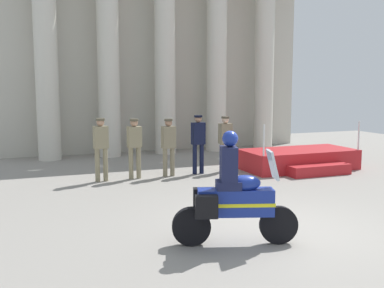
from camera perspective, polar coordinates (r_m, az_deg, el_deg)
The scene contains 9 objects.
ground_plane at distance 8.65m, azimuth 10.43°, elevation -10.38°, with size 28.00×28.00×0.00m, color gray.
colonnade_backdrop at distance 17.99m, azimuth -3.94°, elevation 11.91°, with size 12.44×1.64×7.66m.
reviewing_stand at distance 14.59m, azimuth 13.36°, elevation -1.96°, with size 3.52×2.17×1.52m.
officer_in_row_0 at distance 12.56m, azimuth -11.37°, elevation -0.04°, with size 0.40×0.26×1.74m.
officer_in_row_1 at distance 12.79m, azimuth -7.23°, elevation 0.06°, with size 0.40×0.26×1.69m.
officer_in_row_2 at distance 13.05m, azimuth -2.96°, elevation 0.17°, with size 0.40×0.26×1.67m.
officer_in_row_3 at distance 13.38m, azimuth 0.79°, elevation 0.58°, with size 0.40×0.26×1.75m.
officer_in_row_4 at distance 13.79m, azimuth 4.19°, elevation 0.62°, with size 0.40×0.26×1.69m.
motorcycle_with_rider at distance 7.50m, azimuth 4.95°, elevation -6.74°, with size 2.02×0.95×1.90m.
Camera 1 is at (-4.35, -7.00, 2.63)m, focal length 42.47 mm.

